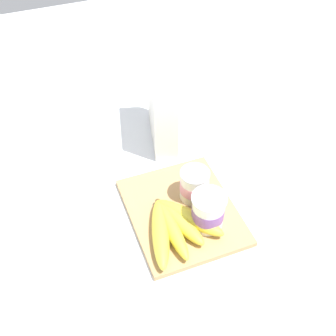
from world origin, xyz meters
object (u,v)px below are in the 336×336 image
Objects in this scene: cutting_board at (182,212)px; yogurt_cup_back at (208,211)px; yogurt_cup_front at (194,185)px; banana_bunch at (176,225)px; cereal_box at (162,100)px.

yogurt_cup_back is (0.06, 0.04, 0.05)m from cutting_board.
yogurt_cup_front is 0.11m from banana_bunch.
cutting_board is 1.11× the size of cereal_box.
yogurt_cup_front reaches higher than banana_bunch.
yogurt_cup_front is at bearing 124.96° from cutting_board.
banana_bunch is at bearing -96.89° from yogurt_cup_back.
cutting_board is at bearing -146.99° from yogurt_cup_back.
yogurt_cup_front is at bearing -168.90° from cereal_box.
yogurt_cup_front is at bearing 134.98° from banana_bunch.
banana_bunch is at bearing 178.18° from cereal_box.
yogurt_cup_front is 0.42× the size of banana_bunch.
cutting_board is 0.06m from banana_bunch.
yogurt_cup_front is 0.09m from yogurt_cup_back.
cereal_box is 1.35× the size of banana_bunch.
yogurt_cup_back is 0.47× the size of banana_bunch.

